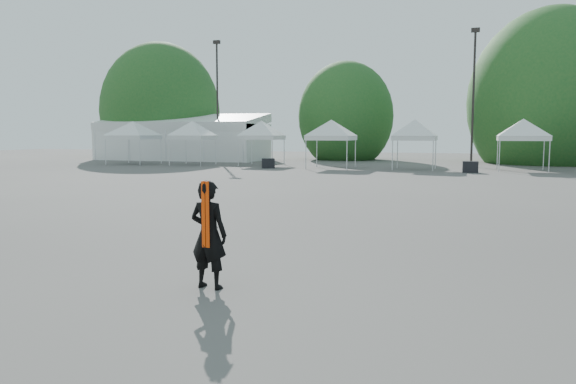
% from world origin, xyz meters
% --- Properties ---
extents(ground, '(120.00, 120.00, 0.00)m').
position_xyz_m(ground, '(0.00, 0.00, 0.00)').
color(ground, '#474442').
rests_on(ground, ground).
extents(marquee, '(15.00, 6.25, 4.23)m').
position_xyz_m(marquee, '(-22.00, 35.00, 1.97)').
color(marquee, silver).
rests_on(marquee, ground).
extents(light_pole_west, '(0.60, 0.25, 10.30)m').
position_xyz_m(light_pole_west, '(-18.00, 34.00, 5.77)').
color(light_pole_west, black).
rests_on(light_pole_west, ground).
extents(light_pole_east, '(0.60, 0.25, 9.80)m').
position_xyz_m(light_pole_east, '(3.00, 32.00, 5.52)').
color(light_pole_east, black).
rests_on(light_pole_east, ground).
extents(tree_far_w, '(4.80, 4.80, 7.30)m').
position_xyz_m(tree_far_w, '(-26.00, 38.00, 4.54)').
color(tree_far_w, '#382314').
rests_on(tree_far_w, ground).
extents(tree_mid_w, '(4.16, 4.16, 6.33)m').
position_xyz_m(tree_mid_w, '(-8.00, 40.00, 3.93)').
color(tree_mid_w, '#382314').
rests_on(tree_mid_w, ground).
extents(tree_mid_e, '(5.12, 5.12, 7.79)m').
position_xyz_m(tree_mid_e, '(9.00, 39.00, 4.84)').
color(tree_mid_e, '#382314').
rests_on(tree_mid_e, ground).
extents(tent_a, '(4.55, 4.55, 3.88)m').
position_xyz_m(tent_a, '(-22.03, 27.25, 3.06)').
color(tent_a, silver).
rests_on(tent_a, ground).
extents(tent_b, '(3.95, 3.95, 3.88)m').
position_xyz_m(tent_b, '(-17.16, 27.75, 3.06)').
color(tent_b, silver).
rests_on(tent_b, ground).
extents(tent_c, '(4.06, 4.06, 3.88)m').
position_xyz_m(tent_c, '(-11.97, 28.83, 3.06)').
color(tent_c, silver).
rests_on(tent_c, ground).
extents(tent_d, '(4.26, 4.26, 3.88)m').
position_xyz_m(tent_d, '(-6.17, 27.03, 3.06)').
color(tent_d, silver).
rests_on(tent_d, ground).
extents(tent_e, '(3.91, 3.91, 3.88)m').
position_xyz_m(tent_e, '(-0.59, 27.45, 3.06)').
color(tent_e, silver).
rests_on(tent_e, ground).
extents(tent_f, '(4.33, 4.33, 3.88)m').
position_xyz_m(tent_f, '(6.11, 28.35, 3.06)').
color(tent_f, silver).
rests_on(tent_f, ground).
extents(man, '(0.66, 0.47, 1.70)m').
position_xyz_m(man, '(-0.81, -2.85, 0.85)').
color(man, black).
rests_on(man, ground).
extents(crate_west, '(1.06, 0.97, 0.67)m').
position_xyz_m(crate_west, '(-10.32, 25.74, 0.34)').
color(crate_west, black).
rests_on(crate_west, ground).
extents(crate_mid, '(0.94, 0.76, 0.70)m').
position_xyz_m(crate_mid, '(2.97, 25.48, 0.35)').
color(crate_mid, black).
rests_on(crate_mid, ground).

